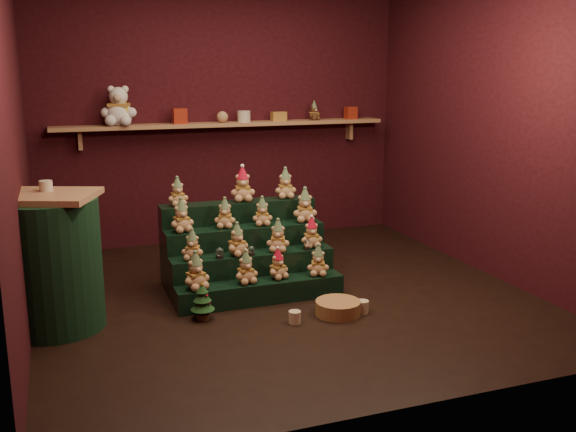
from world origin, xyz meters
name	(u,v)px	position (x,y,z in m)	size (l,w,h in m)	color
ground	(284,295)	(0.00, 0.00, 0.00)	(4.00, 4.00, 0.00)	black
back_wall	(221,114)	(0.00, 2.05, 1.40)	(4.00, 0.10, 2.80)	black
front_wall	(418,165)	(0.00, -2.05, 1.40)	(4.00, 0.10, 2.80)	black
left_wall	(7,139)	(-2.05, 0.00, 1.40)	(0.10, 4.00, 2.80)	black
right_wall	(496,123)	(2.05, 0.00, 1.40)	(0.10, 4.00, 2.80)	black
back_shelf	(226,125)	(0.00, 1.87, 1.29)	(3.60, 0.26, 0.24)	tan
riser_tier_front	(261,291)	(-0.24, -0.09, 0.09)	(1.40, 0.22, 0.18)	black
riser_tier_midfront	(253,273)	(-0.24, 0.13, 0.18)	(1.40, 0.22, 0.36)	black
riser_tier_midback	(245,256)	(-0.24, 0.35, 0.27)	(1.40, 0.22, 0.54)	black
riser_tier_back	(239,240)	(-0.24, 0.57, 0.36)	(1.40, 0.22, 0.72)	black
teddy_0	(196,271)	(-0.77, -0.10, 0.33)	(0.21, 0.19, 0.30)	tan
teddy_1	(246,267)	(-0.36, -0.10, 0.31)	(0.19, 0.17, 0.27)	tan
teddy_2	(278,264)	(-0.08, -0.08, 0.31)	(0.18, 0.16, 0.25)	tan
teddy_3	(318,260)	(0.27, -0.10, 0.31)	(0.18, 0.17, 0.26)	tan
teddy_4	(192,245)	(-0.75, 0.11, 0.48)	(0.18, 0.16, 0.25)	tan
teddy_5	(237,239)	(-0.37, 0.11, 0.50)	(0.19, 0.17, 0.27)	tan
teddy_6	(278,236)	(-0.01, 0.11, 0.50)	(0.20, 0.18, 0.27)	tan
teddy_7	(311,232)	(0.30, 0.12, 0.49)	(0.19, 0.17, 0.27)	tan
teddy_8	(181,215)	(-0.79, 0.35, 0.68)	(0.20, 0.18, 0.28)	tan
teddy_9	(225,213)	(-0.41, 0.37, 0.67)	(0.18, 0.17, 0.26)	tan
teddy_10	(262,211)	(-0.08, 0.34, 0.66)	(0.18, 0.16, 0.25)	tan
teddy_11	(305,205)	(0.32, 0.34, 0.69)	(0.21, 0.19, 0.30)	tan
teddy_12	(178,192)	(-0.77, 0.57, 0.84)	(0.18, 0.16, 0.25)	tan
teddy_13	(243,184)	(-0.19, 0.57, 0.87)	(0.22, 0.20, 0.30)	tan
teddy_14	(285,183)	(0.22, 0.58, 0.86)	(0.20, 0.18, 0.27)	tan
snow_globe_a	(220,253)	(-0.53, 0.07, 0.41)	(0.07, 0.07, 0.09)	black
snow_globe_b	(251,251)	(-0.26, 0.07, 0.40)	(0.06, 0.06, 0.08)	black
snow_globe_c	(307,244)	(0.24, 0.07, 0.41)	(0.07, 0.07, 0.09)	black
side_table	(52,262)	(-1.82, -0.08, 0.50)	(0.82, 0.76, 1.02)	tan
table_ornament	(46,186)	(-1.82, 0.02, 1.05)	(0.09, 0.09, 0.07)	beige
mini_christmas_tree	(203,301)	(-0.77, -0.31, 0.15)	(0.18, 0.18, 0.31)	#433018
mug_left	(295,317)	(-0.13, -0.61, 0.05)	(0.09, 0.09, 0.09)	beige
mug_right	(362,307)	(0.44, -0.60, 0.05)	(0.10, 0.10, 0.10)	beige
wicker_basket	(338,308)	(0.25, -0.57, 0.06)	(0.35, 0.35, 0.11)	#A86F43
white_bear	(119,101)	(-1.11, 1.84, 1.57)	(0.36, 0.32, 0.50)	white
brown_bear	(314,111)	(1.01, 1.84, 1.42)	(0.14, 0.13, 0.20)	#53331B
gift_tin_red_a	(180,116)	(-0.50, 1.85, 1.40)	(0.14, 0.14, 0.16)	#AA2F1A
gift_tin_cream	(244,116)	(0.20, 1.85, 1.38)	(0.14, 0.14, 0.12)	beige
gift_tin_red_b	(351,113)	(1.47, 1.85, 1.39)	(0.12, 0.12, 0.14)	#AA2F1A
shelf_plush_ball	(222,117)	(-0.04, 1.85, 1.38)	(0.12, 0.12, 0.12)	tan
scarf_gift_box	(279,116)	(0.60, 1.85, 1.37)	(0.16, 0.10, 0.10)	orange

